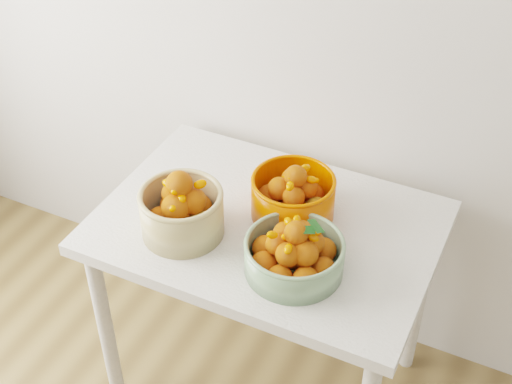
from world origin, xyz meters
The scene contains 4 objects.
table centered at (-0.28, 1.60, 0.65)m, with size 1.00×0.70×0.75m.
bowl_cream centered at (-0.48, 1.46, 0.83)m, with size 0.29×0.29×0.21m.
bowl_green centered at (-0.13, 1.45, 0.81)m, with size 0.34×0.34×0.18m.
bowl_orange centered at (-0.23, 1.67, 0.82)m, with size 0.31×0.31×0.18m.
Camera 1 is at (0.38, 0.15, 2.15)m, focal length 50.00 mm.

